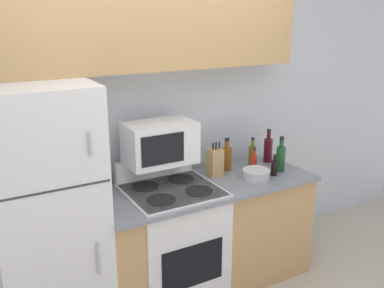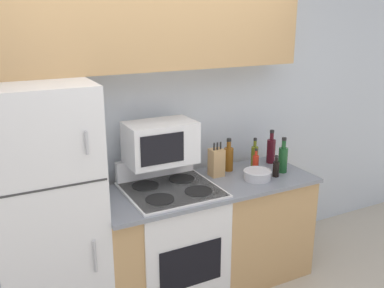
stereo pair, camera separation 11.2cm
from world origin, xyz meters
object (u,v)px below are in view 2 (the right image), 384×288
Objects in this scene: bottle_wine_red at (271,150)px; microwave at (160,143)px; bowl at (257,175)px; knife_block at (216,162)px; bottle_soy_sauce at (276,168)px; bottle_wine_green at (283,159)px; bottle_olive_oil at (255,156)px; refrigerator at (47,214)px; bottle_whiskey at (228,158)px; stove at (172,241)px; bottle_hot_sauce at (256,163)px.

microwave is at bearing -178.72° from bottle_wine_red.
bowl is (0.73, -0.26, -0.30)m from microwave.
knife_block reaches higher than bottle_soy_sauce.
knife_block is 0.60m from bottle_wine_red.
bottle_wine_green is at bearing 8.35° from bowl.
bottle_olive_oil is 0.25m from bottle_wine_green.
bottle_wine_red is at bearing 3.59° from refrigerator.
bottle_whiskey is at bearing 147.48° from bottle_wine_green.
bottle_wine_green is at bearing -57.14° from bottle_olive_oil.
stove is 5.99× the size of bottle_soy_sauce.
bottle_hot_sauce is at bearing -0.11° from refrigerator.
bottle_wine_red is 0.44m from bottle_whiskey.
refrigerator is 1.76m from bottle_olive_oil.
bottle_wine_green is at bearing 26.85° from bottle_soy_sauce.
bottle_olive_oil is (-0.02, 0.27, 0.03)m from bottle_soy_sauce.
microwave is (-0.02, 0.15, 0.77)m from stove.
refrigerator is 1.79m from bottle_soy_sauce.
bottle_olive_oil is at bearing -7.32° from bottle_whiskey.
bowl is 1.25× the size of bottle_soy_sauce.
knife_block reaches higher than bottle_olive_oil.
bottle_soy_sauce is (0.88, -0.12, 0.50)m from stove.
microwave is at bearing 176.22° from knife_block.
microwave is 2.02× the size of bottle_olive_oil.
microwave is at bearing 179.82° from bottle_olive_oil.
bottle_hot_sauce is at bearing 114.90° from bottle_soy_sauce.
microwave is at bearing 163.09° from bottle_soy_sauce.
refrigerator is 1.96m from bottle_wine_red.
stove is at bearing -163.80° from bottle_whiskey.
bottle_wine_red is at bearing 59.53° from bottle_soy_sauce.
refrigerator is 1.36m from knife_block.
stove is at bearing 176.29° from bottle_wine_green.
bottle_wine_red is at bearing -0.60° from bottle_whiskey.
bottle_wine_green reaches higher than stove.
bottle_whiskey is at bearing 4.80° from refrigerator.
microwave is 0.53m from knife_block.
bottle_olive_oil is (0.88, -0.00, -0.24)m from microwave.
stove is 0.72m from knife_block.
bottle_olive_oil is at bearing 94.60° from bottle_soy_sauce.
bottle_wine_red is at bearing 26.31° from bottle_hot_sauce.
bottle_whiskey is (1.51, 0.13, 0.12)m from refrigerator.
bottle_whiskey is at bearing 2.60° from microwave.
bottle_whiskey is (0.15, 0.06, -0.01)m from knife_block.
bowl is at bearing -5.63° from refrigerator.
knife_block reaches higher than bottle_hot_sauce.
refrigerator is 1.65× the size of stove.
knife_block is 0.35m from bottle_hot_sauce.
knife_block is (0.48, -0.03, -0.23)m from microwave.
bottle_wine_green is (0.14, -0.21, 0.02)m from bottle_olive_oil.
bottle_wine_green is (1.00, -0.06, 0.54)m from stove.
knife_block is at bearing -174.66° from bottle_wine_red.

